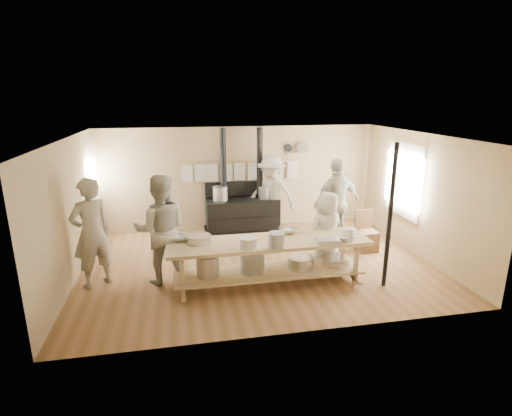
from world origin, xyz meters
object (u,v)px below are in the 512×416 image
at_px(stove, 242,211).
at_px(cook_by_window, 271,194).
at_px(roasting_pan, 328,241).
at_px(cook_right, 337,203).
at_px(cook_center, 327,230).
at_px(prep_table, 268,258).
at_px(chair, 366,239).
at_px(cook_far_left, 91,233).
at_px(cook_left, 161,230).

height_order(stove, cook_by_window, stove).
bearing_deg(cook_by_window, roasting_pan, -51.29).
distance_m(cook_right, cook_by_window, 1.71).
bearing_deg(cook_center, prep_table, 7.40).
height_order(cook_right, chair, cook_right).
xyz_separation_m(prep_table, cook_by_window, (0.71, 2.85, 0.46)).
bearing_deg(stove, cook_right, -34.37).
xyz_separation_m(prep_table, cook_far_left, (-3.08, 0.57, 0.48)).
relative_size(cook_far_left, cook_right, 1.00).
relative_size(cook_far_left, roasting_pan, 5.13).
height_order(prep_table, cook_left, cook_left).
bearing_deg(prep_table, cook_left, 164.94).
relative_size(prep_table, cook_center, 2.31).
distance_m(cook_center, roasting_pan, 0.91).
distance_m(cook_far_left, chair, 5.68).
height_order(cook_left, cook_center, cook_left).
bearing_deg(cook_right, cook_far_left, -0.92).
distance_m(cook_right, roasting_pan, 2.23).
bearing_deg(cook_far_left, roasting_pan, 132.37).
xyz_separation_m(cook_center, roasting_pan, (-0.30, -0.85, 0.12)).
bearing_deg(stove, chair, -35.62).
bearing_deg(stove, cook_far_left, -141.61).
distance_m(prep_table, chair, 2.80).
bearing_deg(prep_table, cook_far_left, 169.44).
distance_m(cook_right, chair, 1.03).
relative_size(stove, cook_left, 1.29).
bearing_deg(stove, cook_by_window, -13.28).
bearing_deg(cook_center, cook_by_window, -90.67).
height_order(stove, cook_left, stove).
height_order(stove, roasting_pan, stove).
relative_size(cook_far_left, chair, 2.22).
distance_m(cook_left, chair, 4.51).
relative_size(stove, chair, 2.89).
height_order(cook_left, roasting_pan, cook_left).
bearing_deg(roasting_pan, cook_far_left, 167.48).
xyz_separation_m(cook_right, chair, (0.55, -0.46, -0.74)).
bearing_deg(roasting_pan, stove, 106.46).
bearing_deg(chair, stove, 141.52).
relative_size(stove, prep_table, 0.72).
bearing_deg(cook_left, chair, -170.33).
height_order(cook_by_window, chair, cook_by_window).
xyz_separation_m(cook_far_left, cook_by_window, (3.79, 2.28, -0.02)).
bearing_deg(cook_by_window, cook_left, -104.17).
xyz_separation_m(cook_right, roasting_pan, (-0.97, -2.01, -0.11)).
bearing_deg(stove, cook_left, -126.84).
distance_m(stove, cook_left, 3.18).
bearing_deg(cook_right, stove, -47.65).
bearing_deg(stove, cook_center, -62.70).
bearing_deg(stove, prep_table, -90.04).
distance_m(prep_table, roasting_pan, 1.11).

